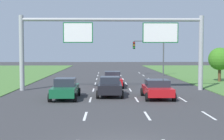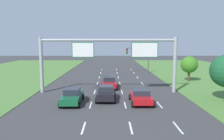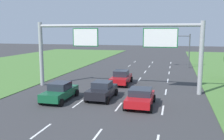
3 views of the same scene
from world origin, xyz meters
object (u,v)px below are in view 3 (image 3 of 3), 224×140
Objects in this scene: car_mid_lane at (121,78)px; traffic_light_mast at (177,44)px; car_near_red at (140,97)px; car_far_ahead at (60,91)px; car_lead_silver at (102,90)px; sign_gantry at (117,43)px.

traffic_light_mast is (6.19, 15.34, 3.08)m from car_mid_lane.
car_mid_lane is (-3.30, 7.89, 0.04)m from car_near_red.
car_lead_silver is at bearing 21.00° from car_far_ahead.
car_far_ahead is at bearing -127.43° from sign_gantry.
car_mid_lane is at bearing 112.56° from car_near_red.
sign_gantry is (0.50, 3.84, 4.09)m from car_lead_silver.
car_mid_lane is (0.34, 6.50, -0.00)m from car_lead_silver.
sign_gantry is at bearing -108.53° from traffic_light_mast.
sign_gantry is at bearing 120.87° from car_near_red.
sign_gantry reaches higher than car_lead_silver.
traffic_light_mast is at bearing 71.47° from sign_gantry.
car_near_red is at bearing -19.64° from car_lead_silver.
sign_gantry is at bearing -87.30° from car_mid_lane.
car_far_ahead is at bearing -116.63° from car_mid_lane.
sign_gantry reaches higher than car_far_ahead.
car_near_red is 23.62m from traffic_light_mast.
traffic_light_mast is (6.54, 21.84, 3.08)m from car_lead_silver.
car_near_red is at bearing -97.09° from traffic_light_mast.
car_lead_silver is 0.24× the size of sign_gantry.
traffic_light_mast reaches higher than car_near_red.
sign_gantry is (0.16, -2.66, 4.09)m from car_mid_lane.
traffic_light_mast reaches higher than car_far_ahead.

